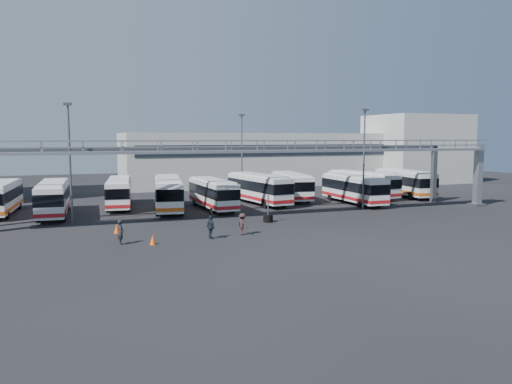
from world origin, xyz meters
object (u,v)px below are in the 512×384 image
object	(u,v)px
bus_0	(1,197)
pedestrian_c	(243,224)
tire_stack	(268,217)
bus_7	(354,188)
bus_1	(53,197)
bus_9	(404,182)
bus_6	(291,185)
cone_left	(153,240)
cone_right	(117,228)
pedestrian_a	(121,232)
pedestrian_d	(211,227)
light_pole_mid	(364,153)
light_pole_left	(70,157)
light_pole_back	(242,151)
bus_8	(362,183)
bus_4	(213,193)
bus_5	(259,188)
bus_3	(168,192)
bus_2	(119,192)

from	to	relation	value
bus_0	pedestrian_c	distance (m)	25.46
tire_stack	bus_7	bearing A→B (deg)	30.92
bus_1	bus_9	bearing A→B (deg)	4.95
bus_6	cone_left	xyz separation A→B (m)	(-19.29, -19.50, -1.40)
bus_1	cone_right	distance (m)	11.81
pedestrian_a	pedestrian_d	xyz separation A→B (m)	(6.32, -0.30, 0.01)
light_pole_mid	pedestrian_a	bearing A→B (deg)	-160.53
light_pole_mid	pedestrian_d	xyz separation A→B (m)	(-18.58, -9.10, -4.86)
light_pole_left	cone_right	bearing A→B (deg)	-59.83
light_pole_back	pedestrian_a	world-z (taller)	light_pole_back
light_pole_mid	bus_7	distance (m)	5.96
bus_8	bus_4	bearing A→B (deg)	178.91
pedestrian_a	tire_stack	xyz separation A→B (m)	(12.89, 4.95, -0.45)
bus_0	pedestrian_d	size ratio (longest dim) A/B	6.00
light_pole_left	light_pole_mid	xyz separation A→B (m)	(28.00, -1.00, 0.00)
tire_stack	bus_6	bearing A→B (deg)	58.36
light_pole_back	bus_5	xyz separation A→B (m)	(-0.52, -7.31, -3.91)
bus_1	cone_right	world-z (taller)	bus_1
bus_3	bus_5	distance (m)	10.49
bus_7	cone_right	world-z (taller)	bus_7
pedestrian_c	bus_4	bearing A→B (deg)	-19.29
bus_6	bus_4	bearing A→B (deg)	-149.38
bus_1	bus_6	distance (m)	26.31
bus_2	bus_9	xyz separation A→B (m)	(34.40, -1.95, 0.12)
bus_2	light_pole_left	bearing A→B (deg)	-110.52
light_pole_mid	pedestrian_d	distance (m)	21.25
bus_4	cone_right	world-z (taller)	bus_4
bus_0	bus_5	bearing A→B (deg)	0.77
light_pole_mid	bus_7	xyz separation A→B (m)	(1.44, 4.20, -3.97)
bus_2	pedestrian_d	distance (m)	19.68
bus_3	bus_5	xyz separation A→B (m)	(10.36, 1.67, -0.04)
light_pole_back	bus_4	bearing A→B (deg)	-123.95
bus_3	bus_9	world-z (taller)	bus_3
bus_1	cone_right	xyz separation A→B (m)	(4.80, -10.70, -1.42)
bus_2	pedestrian_c	xyz separation A→B (m)	(7.35, -18.51, -0.87)
cone_left	cone_right	distance (m)	5.50
light_pole_back	tire_stack	bearing A→B (deg)	-102.02
light_pole_left	bus_5	distance (m)	20.97
bus_3	cone_right	size ratio (longest dim) A/B	15.60
light_pole_mid	pedestrian_c	size ratio (longest dim) A/B	6.16
pedestrian_a	bus_6	bearing A→B (deg)	-50.99
pedestrian_c	light_pole_back	bearing A→B (deg)	-31.62
bus_3	pedestrian_c	distance (m)	14.87
cone_left	tire_stack	bearing A→B (deg)	28.04
bus_1	cone_left	xyz separation A→B (m)	(6.77, -15.83, -1.44)
bus_7	cone_left	xyz separation A→B (m)	(-24.28, -13.83, -1.41)
light_pole_mid	light_pole_back	bearing A→B (deg)	118.07
light_pole_back	pedestrian_d	bearing A→B (deg)	-113.70
bus_3	tire_stack	xyz separation A→B (m)	(6.86, -9.88, -1.45)
light_pole_back	bus_4	size ratio (longest dim) A/B	1.00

